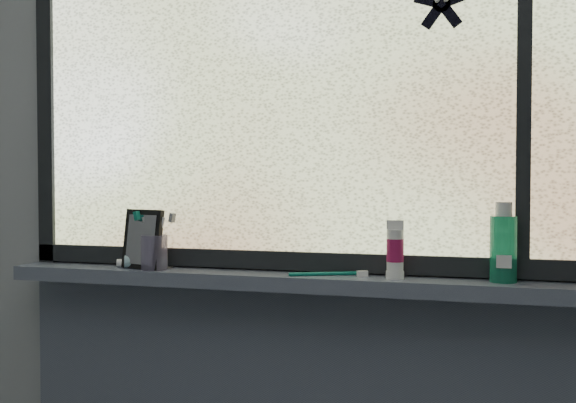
# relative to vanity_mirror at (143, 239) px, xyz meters

# --- Properties ---
(wall_back) EXTENTS (3.00, 0.01, 2.50)m
(wall_back) POSITION_rel_vanity_mirror_xyz_m (0.42, 0.09, 0.15)
(wall_back) COLOR #9EA3A8
(wall_back) RESTS_ON ground
(windowsill) EXTENTS (1.62, 0.14, 0.04)m
(windowsill) POSITION_rel_vanity_mirror_xyz_m (0.42, 0.02, -0.10)
(windowsill) COLOR #525A6D
(windowsill) RESTS_ON wall_back
(window_pane) EXTENTS (1.50, 0.01, 1.00)m
(window_pane) POSITION_rel_vanity_mirror_xyz_m (0.42, 0.07, 0.43)
(window_pane) COLOR silver
(window_pane) RESTS_ON wall_back
(frame_bottom) EXTENTS (1.60, 0.03, 0.05)m
(frame_bottom) POSITION_rel_vanity_mirror_xyz_m (0.42, 0.07, -0.05)
(frame_bottom) COLOR black
(frame_bottom) RESTS_ON windowsill
(frame_left) EXTENTS (0.05, 0.03, 1.10)m
(frame_left) POSITION_rel_vanity_mirror_xyz_m (-0.36, 0.07, 0.43)
(frame_left) COLOR black
(frame_left) RESTS_ON wall_back
(frame_mullion) EXTENTS (0.03, 0.03, 1.00)m
(frame_mullion) POSITION_rel_vanity_mirror_xyz_m (1.02, 0.07, 0.43)
(frame_mullion) COLOR black
(frame_mullion) RESTS_ON wall_back
(starfish_sticker) EXTENTS (0.15, 0.02, 0.15)m
(starfish_sticker) POSITION_rel_vanity_mirror_xyz_m (0.82, 0.06, 0.62)
(starfish_sticker) COLOR black
(starfish_sticker) RESTS_ON window_pane
(vanity_mirror) EXTENTS (0.15, 0.10, 0.17)m
(vanity_mirror) POSITION_rel_vanity_mirror_xyz_m (0.00, 0.00, 0.00)
(vanity_mirror) COLOR black
(vanity_mirror) RESTS_ON windowsill
(toothpaste_tube) EXTENTS (0.20, 0.12, 0.04)m
(toothpaste_tube) POSITION_rel_vanity_mirror_xyz_m (-0.01, 0.01, -0.07)
(toothpaste_tube) COLOR silver
(toothpaste_tube) RESTS_ON windowsill
(toothbrush_cup) EXTENTS (0.09, 0.09, 0.10)m
(toothbrush_cup) POSITION_rel_vanity_mirror_xyz_m (0.04, -0.00, -0.04)
(toothbrush_cup) COLOR #A193C3
(toothbrush_cup) RESTS_ON windowsill
(toothbrush_lying) EXTENTS (0.22, 0.11, 0.02)m
(toothbrush_lying) POSITION_rel_vanity_mirror_xyz_m (0.52, 0.01, -0.08)
(toothbrush_lying) COLOR #0C6F5B
(toothbrush_lying) RESTS_ON windowsill
(mouthwash_bottle) EXTENTS (0.07, 0.07, 0.16)m
(mouthwash_bottle) POSITION_rel_vanity_mirror_xyz_m (0.97, 0.03, 0.01)
(mouthwash_bottle) COLOR #1C956A
(mouthwash_bottle) RESTS_ON windowsill
(cream_tube) EXTENTS (0.05, 0.05, 0.11)m
(cream_tube) POSITION_rel_vanity_mirror_xyz_m (0.71, 0.01, -0.00)
(cream_tube) COLOR silver
(cream_tube) RESTS_ON windowsill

